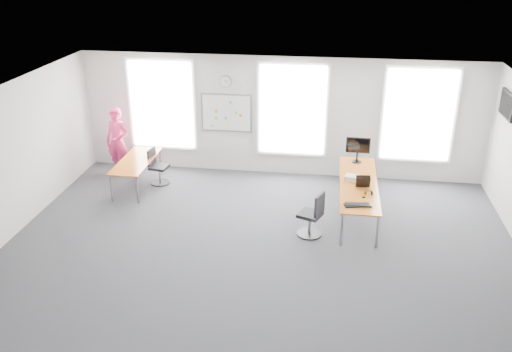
% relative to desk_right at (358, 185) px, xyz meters
% --- Properties ---
extents(floor, '(10.00, 10.00, 0.00)m').
position_rel_desk_right_xyz_m(floor, '(-1.91, -2.00, -0.68)').
color(floor, '#28292E').
rests_on(floor, ground).
extents(ceiling, '(10.00, 10.00, 0.00)m').
position_rel_desk_right_xyz_m(ceiling, '(-1.91, -2.00, 2.32)').
color(ceiling, white).
rests_on(ceiling, ground).
extents(wall_back, '(10.00, 0.00, 10.00)m').
position_rel_desk_right_xyz_m(wall_back, '(-1.91, 2.00, 0.82)').
color(wall_back, silver).
rests_on(wall_back, ground).
extents(wall_front, '(10.00, 0.00, 10.00)m').
position_rel_desk_right_xyz_m(wall_front, '(-1.91, -6.00, 0.82)').
color(wall_front, silver).
rests_on(wall_front, ground).
extents(wall_left, '(0.00, 10.00, 10.00)m').
position_rel_desk_right_xyz_m(wall_left, '(-6.91, -2.00, 0.82)').
color(wall_left, silver).
rests_on(wall_left, ground).
extents(window_left, '(1.60, 0.06, 2.20)m').
position_rel_desk_right_xyz_m(window_left, '(-4.91, 1.97, 1.02)').
color(window_left, silver).
rests_on(window_left, wall_back).
extents(window_mid, '(1.60, 0.06, 2.20)m').
position_rel_desk_right_xyz_m(window_mid, '(-1.61, 1.97, 1.02)').
color(window_mid, silver).
rests_on(window_mid, wall_back).
extents(window_right, '(1.60, 0.06, 2.20)m').
position_rel_desk_right_xyz_m(window_right, '(1.39, 1.97, 1.02)').
color(window_right, silver).
rests_on(window_right, wall_back).
extents(desk_right, '(0.80, 3.00, 0.73)m').
position_rel_desk_right_xyz_m(desk_right, '(0.00, 0.00, 0.00)').
color(desk_right, '#AF6A13').
rests_on(desk_right, ground).
extents(desk_left, '(0.74, 1.86, 0.68)m').
position_rel_desk_right_xyz_m(desk_left, '(-5.23, 0.67, -0.06)').
color(desk_left, '#AF6A13').
rests_on(desk_left, ground).
extents(chair_right, '(0.56, 0.56, 0.95)m').
position_rel_desk_right_xyz_m(chair_right, '(-0.92, -1.12, -0.27)').
color(chair_right, black).
rests_on(chair_right, ground).
extents(chair_left, '(0.47, 0.47, 0.89)m').
position_rel_desk_right_xyz_m(chair_left, '(-4.81, 0.93, -0.30)').
color(chair_left, black).
rests_on(chair_left, ground).
extents(person, '(0.70, 0.53, 1.73)m').
position_rel_desk_right_xyz_m(person, '(-5.94, 1.37, 0.18)').
color(person, '#E72D6A').
rests_on(person, ground).
extents(whiteboard, '(1.20, 0.03, 0.90)m').
position_rel_desk_right_xyz_m(whiteboard, '(-3.26, 1.97, 0.87)').
color(whiteboard, white).
rests_on(whiteboard, wall_back).
extents(wall_clock, '(0.30, 0.04, 0.30)m').
position_rel_desk_right_xyz_m(wall_clock, '(-3.26, 1.97, 1.67)').
color(wall_clock, gray).
rests_on(wall_clock, wall_back).
extents(tv, '(0.06, 0.90, 0.55)m').
position_rel_desk_right_xyz_m(tv, '(3.04, 1.00, 1.62)').
color(tv, black).
rests_on(tv, wall_right).
extents(keyboard, '(0.53, 0.30, 0.02)m').
position_rel_desk_right_xyz_m(keyboard, '(-0.06, -1.12, 0.06)').
color(keyboard, black).
rests_on(keyboard, desk_right).
extents(mouse, '(0.07, 0.11, 0.04)m').
position_rel_desk_right_xyz_m(mouse, '(0.19, -1.15, 0.07)').
color(mouse, black).
rests_on(mouse, desk_right).
extents(lens_cap, '(0.07, 0.07, 0.01)m').
position_rel_desk_right_xyz_m(lens_cap, '(0.08, -0.73, 0.05)').
color(lens_cap, black).
rests_on(lens_cap, desk_right).
extents(headphones, '(0.16, 0.09, 0.09)m').
position_rel_desk_right_xyz_m(headphones, '(0.18, -0.58, 0.09)').
color(headphones, black).
rests_on(headphones, desk_right).
extents(laptop_sleeve, '(0.31, 0.19, 0.25)m').
position_rel_desk_right_xyz_m(laptop_sleeve, '(0.08, -0.22, 0.17)').
color(laptop_sleeve, black).
rests_on(laptop_sleeve, desk_right).
extents(paper_stack, '(0.36, 0.31, 0.10)m').
position_rel_desk_right_xyz_m(paper_stack, '(-0.13, 0.11, 0.10)').
color(paper_stack, beige).
rests_on(paper_stack, desk_right).
extents(monitor, '(0.55, 0.23, 0.62)m').
position_rel_desk_right_xyz_m(monitor, '(-0.01, 1.16, 0.42)').
color(monitor, black).
rests_on(monitor, desk_right).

